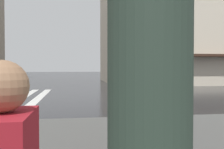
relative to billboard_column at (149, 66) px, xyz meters
The scene contains 4 objects.
zebra_crossing 13.03m from the billboard_column, 23.75° to the left, with size 13.00×4.50×0.01m.
haussmann_block_corner 32.15m from the billboard_column, 26.95° to the right, with size 15.95×22.44×20.77m.
billboard_column is the anchor object (origin of this frame).
pedestrian_in_red_jacket 3.08m from the billboard_column, 22.64° to the right, with size 0.45×0.33×1.68m.
Camera 1 is at (-11.61, -4.52, 1.80)m, focal length 41.87 mm.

